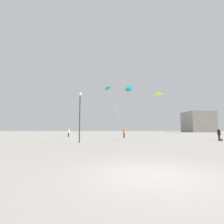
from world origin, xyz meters
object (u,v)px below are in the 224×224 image
kite_emerald_diamond (108,88)px  lamppost_east (80,109)px  person_in_black (219,134)px  person_in_orange (124,132)px  person_in_white (69,132)px  kite_lime_delta (160,95)px  handbag_beside_flyer (221,140)px  building_left_hall (198,122)px  kite_cyan_diamond (129,88)px

kite_emerald_diamond → lamppost_east: size_ratio=1.51×
person_in_black → person_in_orange: size_ratio=0.96×
kite_emerald_diamond → person_in_white: bearing=161.5°
person_in_black → kite_emerald_diamond: kite_emerald_diamond is taller
kite_lime_delta → lamppost_east: (-10.67, -4.10, -2.64)m
handbag_beside_flyer → person_in_black: bearing=-164.1°
kite_emerald_diamond → handbag_beside_flyer: 20.16m
kite_emerald_diamond → building_left_hall: (53.25, 60.44, -3.67)m
person_in_white → person_in_orange: (10.44, -4.60, 0.01)m
person_in_black → kite_cyan_diamond: (-10.44, 6.55, 7.34)m
kite_emerald_diamond → handbag_beside_flyer: bearing=-38.0°
person_in_black → kite_cyan_diamond: kite_cyan_diamond is taller
handbag_beside_flyer → kite_emerald_diamond: bearing=142.0°
kite_emerald_diamond → person_in_orange: bearing=-36.0°
building_left_hall → lamppost_east: bearing=-127.8°
person_in_white → lamppost_east: bearing=95.3°
person_in_orange → kite_lime_delta: 9.66m
building_left_hall → lamppost_east: (-56.94, -73.43, -1.96)m
kite_lime_delta → kite_cyan_diamond: (-3.63, 4.30, 1.90)m
person_in_white → kite_lime_delta: kite_lime_delta is taller
person_in_black → lamppost_east: size_ratio=0.29×
building_left_hall → person_in_orange: bearing=-128.9°
person_in_white → kite_lime_delta: (14.61, -11.44, 5.41)m
lamppost_east → handbag_beside_flyer: lamppost_east is taller
person_in_black → kite_cyan_diamond: bearing=135.5°
person_in_white → lamppost_east: 16.27m
kite_lime_delta → lamppost_east: 11.73m
person_in_white → person_in_orange: size_ratio=0.99×
person_in_black → building_left_hall: bearing=48.7°
kite_cyan_diamond → lamppost_east: (-7.04, -8.41, -4.54)m
person_in_black → person_in_white: bearing=135.0°
handbag_beside_flyer → kite_cyan_diamond: bearing=149.1°
kite_emerald_diamond → lamppost_east: kite_emerald_diamond is taller
person_in_orange → kite_lime_delta: kite_lime_delta is taller
kite_lime_delta → kite_emerald_diamond: bearing=128.1°
person_in_black → kite_lime_delta: size_ratio=0.22×
kite_emerald_diamond → kite_lime_delta: size_ratio=1.11×
kite_lime_delta → handbag_beside_flyer: size_ratio=23.72×
kite_cyan_diamond → lamppost_east: kite_cyan_diamond is taller
kite_emerald_diamond → handbag_beside_flyer: size_ratio=26.37×
building_left_hall → handbag_beside_flyer: building_left_hall is taller
person_in_black → lamppost_east: 17.80m
person_in_white → kite_emerald_diamond: (7.64, -2.56, 8.40)m
building_left_hall → kite_lime_delta: bearing=-123.7°
kite_lime_delta → person_in_white: bearing=141.9°
kite_emerald_diamond → handbag_beside_flyer: (14.14, -11.03, -9.21)m
person_in_white → handbag_beside_flyer: (21.77, -13.59, -0.81)m
person_in_black → lamppost_east: lamppost_east is taller
person_in_white → lamppost_east: lamppost_east is taller
kite_cyan_diamond → person_in_white: bearing=147.0°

